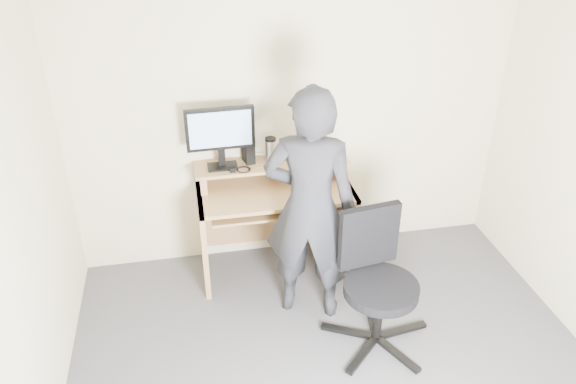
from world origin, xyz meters
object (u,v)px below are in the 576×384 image
object	(u,v)px
monitor	(220,132)
office_chair	(376,276)
person	(310,207)
desk	(274,207)

from	to	relation	value
monitor	office_chair	distance (m)	1.54
person	monitor	bearing A→B (deg)	-31.10
desk	person	bearing A→B (deg)	-75.66
monitor	office_chair	size ratio (longest dim) A/B	0.54
person	office_chair	bearing A→B (deg)	154.09
desk	office_chair	world-z (taller)	office_chair
monitor	person	world-z (taller)	person
desk	monitor	xyz separation A→B (m)	(-0.38, 0.06, 0.65)
desk	person	xyz separation A→B (m)	(0.15, -0.60, 0.33)
monitor	office_chair	world-z (taller)	monitor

